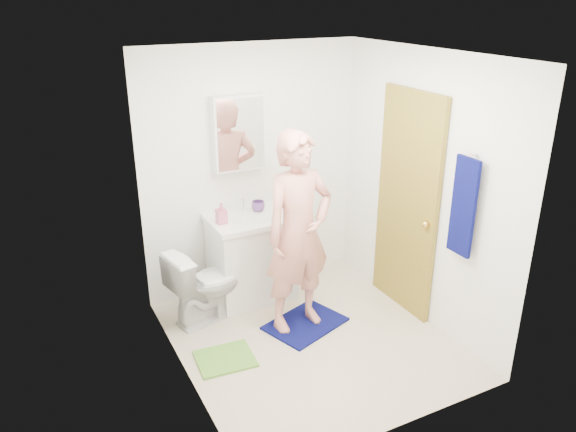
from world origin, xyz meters
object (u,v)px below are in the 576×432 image
(vanity_cabinet, at_px, (252,259))
(toilet, at_px, (206,284))
(towel, at_px, (463,207))
(man, at_px, (298,233))
(medicine_cabinet, at_px, (239,133))
(toothbrush_cup, at_px, (258,206))
(soap_dispenser, at_px, (221,213))

(vanity_cabinet, bearing_deg, toilet, -160.70)
(towel, height_order, man, man)
(vanity_cabinet, relative_size, towel, 1.00)
(medicine_cabinet, bearing_deg, toothbrush_cup, -48.04)
(toilet, bearing_deg, toothbrush_cup, -79.59)
(toilet, bearing_deg, medicine_cabinet, -64.64)
(soap_dispenser, bearing_deg, medicine_cabinet, 40.79)
(man, bearing_deg, toothbrush_cup, 87.06)
(towel, bearing_deg, toilet, 142.68)
(towel, height_order, toothbrush_cup, towel)
(towel, distance_m, toilet, 2.32)
(vanity_cabinet, distance_m, man, 0.85)
(toilet, height_order, man, man)
(soap_dispenser, bearing_deg, toothbrush_cup, 16.21)
(medicine_cabinet, relative_size, soap_dispenser, 3.55)
(toilet, height_order, toothbrush_cup, toothbrush_cup)
(vanity_cabinet, bearing_deg, man, -76.57)
(medicine_cabinet, bearing_deg, towel, -55.39)
(man, bearing_deg, soap_dispenser, 120.12)
(soap_dispenser, distance_m, man, 0.78)
(towel, xyz_separation_m, toothbrush_cup, (-1.06, 1.57, -0.35))
(medicine_cabinet, xyz_separation_m, man, (0.16, -0.89, -0.69))
(medicine_cabinet, xyz_separation_m, soap_dispenser, (-0.30, -0.26, -0.65))
(medicine_cabinet, height_order, man, medicine_cabinet)
(vanity_cabinet, xyz_separation_m, toothbrush_cup, (0.12, 0.09, 0.50))
(soap_dispenser, bearing_deg, towel, -44.50)
(medicine_cabinet, relative_size, towel, 0.87)
(man, bearing_deg, toilet, 139.24)
(medicine_cabinet, distance_m, man, 1.14)
(medicine_cabinet, xyz_separation_m, toilet, (-0.53, -0.41, -1.24))
(toilet, distance_m, toothbrush_cup, 0.89)
(vanity_cabinet, xyz_separation_m, soap_dispenser, (-0.30, -0.03, 0.55))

